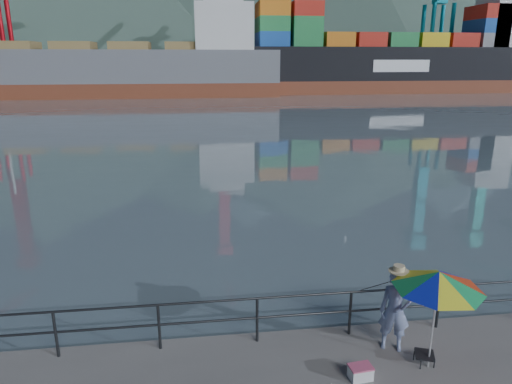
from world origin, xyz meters
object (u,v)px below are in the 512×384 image
cooler_bag (360,373)px  bulk_carrier (141,68)px  beach_umbrella (439,280)px  container_ship (400,57)px  fisherman (395,311)px

cooler_bag → bulk_carrier: bearing=92.8°
beach_umbrella → container_ship: (32.40, 74.22, 4.04)m
bulk_carrier → container_ship: (45.04, 4.39, 1.69)m
fisherman → container_ship: 80.72m
container_ship → fisherman: bearing=-114.1°
bulk_carrier → cooler_bag: bearing=-80.9°
cooler_bag → container_ship: (33.82, 74.37, 5.76)m
fisherman → bulk_carrier: bearing=121.6°
fisherman → cooler_bag: fisherman is taller
beach_umbrella → container_ship: container_ship is taller
cooler_bag → bulk_carrier: bulk_carrier is taller
beach_umbrella → container_ship: 81.08m
bulk_carrier → container_ship: container_ship is taller
beach_umbrella → cooler_bag: bearing=-173.6°
beach_umbrella → container_ship: bearing=66.4°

